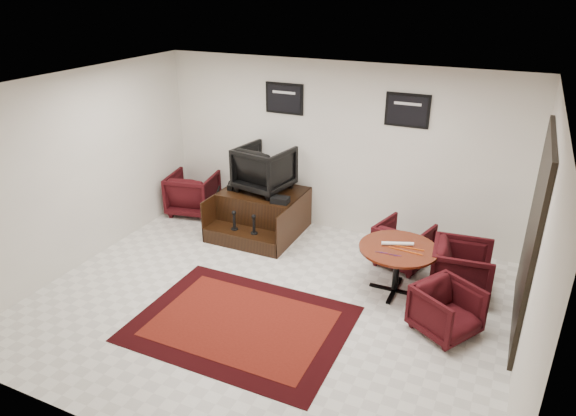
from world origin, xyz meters
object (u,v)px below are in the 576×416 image
object	(u,v)px
armchair_side	(193,191)
table_chair_back	(403,242)
table_chair_window	(462,267)
table_chair_corner	(447,308)
shine_podium	(262,213)
shine_chair	(265,166)
meeting_table	(398,253)

from	to	relation	value
armchair_side	table_chair_back	distance (m)	3.91
table_chair_window	armchair_side	bearing A→B (deg)	75.56
table_chair_window	table_chair_corner	world-z (taller)	table_chair_window
shine_podium	shine_chair	bearing A→B (deg)	90.00
armchair_side	table_chair_corner	bearing A→B (deg)	149.19
shine_chair	table_chair_back	world-z (taller)	shine_chair
shine_chair	table_chair_window	distance (m)	3.46
shine_podium	armchair_side	world-z (taller)	armchair_side
shine_podium	meeting_table	bearing A→B (deg)	-19.96
shine_podium	armchair_side	bearing A→B (deg)	173.99
armchair_side	table_chair_window	distance (m)	4.84
table_chair_window	shine_chair	bearing A→B (deg)	72.05
meeting_table	shine_chair	bearing A→B (deg)	157.24
meeting_table	table_chair_corner	xyz separation A→B (m)	(0.76, -0.63, -0.25)
shine_podium	table_chair_corner	xyz separation A→B (m)	(3.27, -1.54, 0.02)
table_chair_back	shine_podium	bearing A→B (deg)	12.21
shine_podium	shine_chair	distance (m)	0.80
table_chair_back	table_chair_window	world-z (taller)	table_chair_window
shine_podium	meeting_table	distance (m)	2.69
meeting_table	table_chair_corner	size ratio (longest dim) A/B	1.51
shine_chair	shine_podium	bearing A→B (deg)	99.71
meeting_table	table_chair_back	size ratio (longest dim) A/B	1.42
table_chair_corner	shine_podium	bearing A→B (deg)	96.41
table_chair_window	table_chair_back	bearing A→B (deg)	58.09
shine_chair	armchair_side	world-z (taller)	shine_chair
shine_chair	table_chair_back	size ratio (longest dim) A/B	1.14
meeting_table	table_chair_back	world-z (taller)	table_chair_back
shine_podium	meeting_table	size ratio (longest dim) A/B	1.33
shine_chair	armchair_side	distance (m)	1.63
armchair_side	table_chair_back	xyz separation A→B (m)	(3.90, -0.29, -0.05)
meeting_table	table_chair_back	bearing A→B (deg)	96.37
shine_chair	armchair_side	bearing A→B (deg)	9.16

